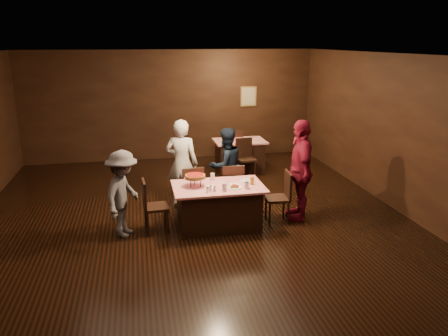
{
  "coord_description": "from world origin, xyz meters",
  "views": [
    {
      "loc": [
        -0.93,
        -7.1,
        3.24
      ],
      "look_at": [
        0.57,
        0.36,
        1.0
      ],
      "focal_mm": 35.0,
      "sensor_mm": 36.0,
      "label": 1
    }
  ],
  "objects": [
    {
      "name": "diner_navy_hoodie",
      "position": [
        0.78,
        1.26,
        0.78
      ],
      "size": [
        0.92,
        0.83,
        1.56
      ],
      "primitive_type": "imported",
      "rotation": [
        0.0,
        0.0,
        3.52
      ],
      "color": "black",
      "rests_on": "ground"
    },
    {
      "name": "glass_back",
      "position": [
        0.35,
        0.36,
        0.84
      ],
      "size": [
        0.08,
        0.08,
        0.14
      ],
      "primitive_type": "cylinder",
      "color": "silver",
      "rests_on": "main_table"
    },
    {
      "name": "chair_back_far",
      "position": [
        1.61,
        4.11,
        0.47
      ],
      "size": [
        0.46,
        0.46,
        0.95
      ],
      "primitive_type": "cube",
      "rotation": [
        0.0,
        0.0,
        3.04
      ],
      "color": "black",
      "rests_on": "ground"
    },
    {
      "name": "chair_far_left",
      "position": [
        0.0,
        0.81,
        0.47
      ],
      "size": [
        0.48,
        0.48,
        0.95
      ],
      "primitive_type": "cube",
      "rotation": [
        0.0,
        0.0,
        3.3
      ],
      "color": "black",
      "rests_on": "ground"
    },
    {
      "name": "pizza_stand",
      "position": [
        0.0,
        0.11,
        0.95
      ],
      "size": [
        0.38,
        0.38,
        0.22
      ],
      "color": "black",
      "rests_on": "main_table"
    },
    {
      "name": "diner_red_shirt",
      "position": [
        1.95,
        0.15,
        0.94
      ],
      "size": [
        0.65,
        1.17,
        1.88
      ],
      "primitive_type": "imported",
      "rotation": [
        0.0,
        0.0,
        -1.76
      ],
      "color": "maroon",
      "rests_on": "ground"
    },
    {
      "name": "chair_end_left",
      "position": [
        -0.7,
        0.06,
        0.47
      ],
      "size": [
        0.45,
        0.45,
        0.95
      ],
      "primitive_type": "cube",
      "rotation": [
        0.0,
        0.0,
        1.64
      ],
      "color": "black",
      "rests_on": "ground"
    },
    {
      "name": "plate_empty",
      "position": [
        0.95,
        0.21,
        0.78
      ],
      "size": [
        0.25,
        0.25,
        0.01
      ],
      "primitive_type": "cylinder",
      "color": "white",
      "rests_on": "main_table"
    },
    {
      "name": "napkin_center",
      "position": [
        0.7,
        0.06,
        0.77
      ],
      "size": [
        0.19,
        0.19,
        0.01
      ],
      "primitive_type": "cube",
      "rotation": [
        0.0,
        0.0,
        0.21
      ],
      "color": "white",
      "rests_on": "main_table"
    },
    {
      "name": "room",
      "position": [
        0.0,
        0.01,
        2.14
      ],
      "size": [
        10.0,
        10.04,
        3.02
      ],
      "color": "black",
      "rests_on": "ground"
    },
    {
      "name": "glass_amber",
      "position": [
        1.0,
        0.01,
        0.84
      ],
      "size": [
        0.08,
        0.08,
        0.14
      ],
      "primitive_type": "cylinder",
      "color": "#BF7F26",
      "rests_on": "main_table"
    },
    {
      "name": "chair_far_right",
      "position": [
        0.8,
        0.81,
        0.47
      ],
      "size": [
        0.42,
        0.42,
        0.95
      ],
      "primitive_type": "cube",
      "rotation": [
        0.0,
        0.0,
        3.14
      ],
      "color": "black",
      "rests_on": "ground"
    },
    {
      "name": "glass_front_right",
      "position": [
        0.85,
        -0.19,
        0.84
      ],
      "size": [
        0.08,
        0.08,
        0.14
      ],
      "primitive_type": "cylinder",
      "color": "silver",
      "rests_on": "main_table"
    },
    {
      "name": "plate_with_slice",
      "position": [
        0.65,
        -0.12,
        0.8
      ],
      "size": [
        0.25,
        0.25,
        0.06
      ],
      "color": "white",
      "rests_on": "main_table"
    },
    {
      "name": "diner_white_jacket",
      "position": [
        -0.12,
        1.19,
        0.89
      ],
      "size": [
        0.76,
        0.63,
        1.78
      ],
      "primitive_type": "imported",
      "rotation": [
        0.0,
        0.0,
        2.78
      ],
      "color": "silver",
      "rests_on": "ground"
    },
    {
      "name": "napkin_left",
      "position": [
        0.25,
        0.01,
        0.77
      ],
      "size": [
        0.21,
        0.21,
        0.01
      ],
      "primitive_type": "cube",
      "rotation": [
        0.0,
        0.0,
        -0.35
      ],
      "color": "white",
      "rests_on": "main_table"
    },
    {
      "name": "condiments",
      "position": [
        0.22,
        -0.22,
        0.82
      ],
      "size": [
        0.17,
        0.1,
        0.09
      ],
      "color": "silver",
      "rests_on": "main_table"
    },
    {
      "name": "diner_grey_knit",
      "position": [
        -1.24,
        0.01,
        0.75
      ],
      "size": [
        0.89,
        1.11,
        1.5
      ],
      "primitive_type": "imported",
      "rotation": [
        0.0,
        0.0,
        1.18
      ],
      "color": "#57565B",
      "rests_on": "ground"
    },
    {
      "name": "glass_front_left",
      "position": [
        0.45,
        -0.24,
        0.84
      ],
      "size": [
        0.08,
        0.08,
        0.14
      ],
      "primitive_type": "cylinder",
      "color": "silver",
      "rests_on": "main_table"
    },
    {
      "name": "chair_back_near",
      "position": [
        1.61,
        2.81,
        0.47
      ],
      "size": [
        0.46,
        0.46,
        0.95
      ],
      "primitive_type": "cube",
      "rotation": [
        0.0,
        0.0,
        0.1
      ],
      "color": "black",
      "rests_on": "ground"
    },
    {
      "name": "back_table",
      "position": [
        1.61,
        3.51,
        0.39
      ],
      "size": [
        1.3,
        0.9,
        0.77
      ],
      "primitive_type": "cube",
      "color": "#AA0B14",
      "rests_on": "ground"
    },
    {
      "name": "chair_end_right",
      "position": [
        1.5,
        0.06,
        0.47
      ],
      "size": [
        0.45,
        0.45,
        0.95
      ],
      "primitive_type": "cube",
      "rotation": [
        0.0,
        0.0,
        -1.66
      ],
      "color": "black",
      "rests_on": "ground"
    },
    {
      "name": "main_table",
      "position": [
        0.4,
        0.06,
        0.39
      ],
      "size": [
        1.6,
        1.0,
        0.77
      ],
      "primitive_type": "cube",
      "color": "red",
      "rests_on": "ground"
    }
  ]
}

